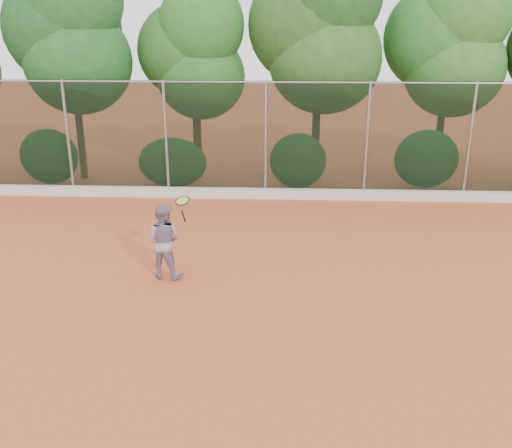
{
  "coord_description": "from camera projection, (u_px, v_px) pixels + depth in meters",
  "views": [
    {
      "loc": [
        0.52,
        -9.84,
        5.15
      ],
      "look_at": [
        0.0,
        1.0,
        1.25
      ],
      "focal_mm": 40.0,
      "sensor_mm": 36.0,
      "label": 1
    }
  ],
  "objects": [
    {
      "name": "concrete_curb",
      "position": [
        265.0,
        194.0,
        17.38
      ],
      "size": [
        24.0,
        0.2,
        0.3
      ],
      "primitive_type": "cube",
      "color": "silver",
      "rests_on": "ground"
    },
    {
      "name": "ground",
      "position": [
        254.0,
        302.0,
        11.02
      ],
      "size": [
        80.0,
        80.0,
        0.0
      ],
      "primitive_type": "plane",
      "color": "#CB5930",
      "rests_on": "ground"
    },
    {
      "name": "tennis_ball_in_flight",
      "position": [
        94.0,
        190.0,
        11.77
      ],
      "size": [
        0.07,
        0.07,
        0.07
      ],
      "color": "#D6E433",
      "rests_on": "ground"
    },
    {
      "name": "foliage_backdrop",
      "position": [
        251.0,
        45.0,
        18.0
      ],
      "size": [
        23.7,
        3.63,
        7.55
      ],
      "color": "#4A2E1C",
      "rests_on": "ground"
    },
    {
      "name": "tennis_racket",
      "position": [
        183.0,
        203.0,
        11.53
      ],
      "size": [
        0.37,
        0.36,
        0.57
      ],
      "color": "black",
      "rests_on": "ground"
    },
    {
      "name": "tennis_player",
      "position": [
        163.0,
        241.0,
        11.86
      ],
      "size": [
        0.9,
        0.77,
        1.62
      ],
      "primitive_type": "imported",
      "rotation": [
        0.0,
        0.0,
        2.92
      ],
      "color": "gray",
      "rests_on": "ground"
    },
    {
      "name": "chainlink_fence",
      "position": [
        266.0,
        137.0,
        16.97
      ],
      "size": [
        24.09,
        0.09,
        3.5
      ],
      "color": "black",
      "rests_on": "ground"
    }
  ]
}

